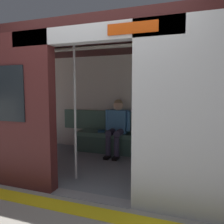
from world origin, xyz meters
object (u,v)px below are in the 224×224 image
object	(u,v)px
handbag	(140,130)
person_seated	(117,123)
grab_pole_door	(75,111)
train_car	(114,84)
grab_pole_far	(140,113)
book	(101,131)
bench_seat	(131,139)

from	to	relation	value
handbag	person_seated	bearing A→B (deg)	10.60
grab_pole_door	train_car	bearing A→B (deg)	-122.80
grab_pole_far	train_car	bearing A→B (deg)	-41.70
train_car	grab_pole_door	distance (m)	0.85
handbag	train_car	bearing A→B (deg)	74.07
handbag	book	xyz separation A→B (m)	(0.89, -0.01, -0.07)
train_car	bench_seat	xyz separation A→B (m)	(-0.08, -0.90, -1.14)
book	handbag	bearing A→B (deg)	157.87
train_car	handbag	world-z (taller)	train_car
person_seated	book	bearing A→B (deg)	-14.27
train_car	person_seated	size ratio (longest dim) A/B	5.45
book	grab_pole_door	size ratio (longest dim) A/B	0.10
person_seated	grab_pole_far	world-z (taller)	grab_pole_far
grab_pole_door	grab_pole_far	distance (m)	0.98
train_car	grab_pole_door	xyz separation A→B (m)	(0.40, 0.62, -0.42)
person_seated	grab_pole_door	xyz separation A→B (m)	(0.18, 1.47, 0.39)
grab_pole_door	grab_pole_far	world-z (taller)	same
train_car	person_seated	distance (m)	1.20
grab_pole_far	handbag	bearing A→B (deg)	-78.19
handbag	grab_pole_far	distance (m)	1.57
bench_seat	grab_pole_door	world-z (taller)	grab_pole_door
train_car	grab_pole_far	bearing A→B (deg)	138.30
bench_seat	person_seated	distance (m)	0.45
book	grab_pole_far	xyz separation A→B (m)	(-1.19, 1.46, 0.60)
grab_pole_door	handbag	bearing A→B (deg)	-113.20
handbag	grab_pole_door	bearing A→B (deg)	66.80
bench_seat	grab_pole_far	bearing A→B (deg)	109.03
train_car	book	xyz separation A→B (m)	(0.62, -0.95, -1.02)
handbag	grab_pole_door	xyz separation A→B (m)	(0.67, 1.56, 0.53)
bench_seat	handbag	bearing A→B (deg)	-168.20
handbag	grab_pole_far	bearing A→B (deg)	101.81
handbag	grab_pole_far	xyz separation A→B (m)	(-0.30, 1.44, 0.53)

